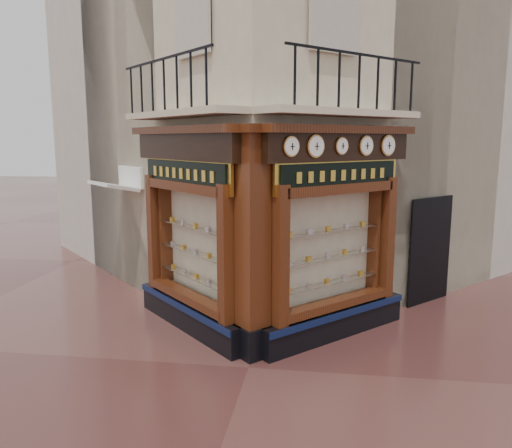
% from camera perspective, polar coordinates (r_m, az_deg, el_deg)
% --- Properties ---
extents(ground, '(80.00, 80.00, 0.00)m').
position_cam_1_polar(ground, '(8.60, -0.86, -16.09)').
color(ground, '#4E2724').
rests_on(ground, ground).
extents(main_building, '(11.31, 11.31, 12.00)m').
position_cam_1_polar(main_building, '(14.05, 3.17, 18.91)').
color(main_building, beige).
rests_on(main_building, ground).
extents(neighbour_left, '(11.31, 11.31, 11.00)m').
position_cam_1_polar(neighbour_left, '(16.79, -4.86, 15.64)').
color(neighbour_left, beige).
rests_on(neighbour_left, ground).
extents(neighbour_right, '(11.31, 11.31, 11.00)m').
position_cam_1_polar(neighbour_right, '(16.43, 12.89, 15.57)').
color(neighbour_right, beige).
rests_on(neighbour_right, ground).
extents(shopfront_left, '(2.86, 2.86, 3.98)m').
position_cam_1_polar(shopfront_left, '(9.74, -7.65, -0.83)').
color(shopfront_left, black).
rests_on(shopfront_left, ground).
extents(shopfront_right, '(2.86, 2.86, 3.98)m').
position_cam_1_polar(shopfront_right, '(9.39, 9.12, -1.26)').
color(shopfront_right, black).
rests_on(shopfront_right, ground).
extents(corner_pilaster, '(0.85, 0.85, 3.98)m').
position_cam_1_polar(corner_pilaster, '(8.43, -0.37, -2.59)').
color(corner_pilaster, black).
rests_on(corner_pilaster, ground).
extents(balcony, '(5.94, 2.97, 1.03)m').
position_cam_1_polar(balcony, '(9.23, 0.53, 12.64)').
color(balcony, beige).
rests_on(balcony, ground).
extents(clock_a, '(0.27, 0.27, 0.34)m').
position_cam_1_polar(clock_a, '(8.20, 4.03, 8.83)').
color(clock_a, '#AB7439').
rests_on(clock_a, ground).
extents(clock_b, '(0.31, 0.31, 0.39)m').
position_cam_1_polar(clock_b, '(8.56, 6.82, 8.82)').
color(clock_b, '#AB7439').
rests_on(clock_b, ground).
extents(clock_c, '(0.25, 0.25, 0.31)m').
position_cam_1_polar(clock_c, '(9.01, 9.75, 8.78)').
color(clock_c, '#AB7439').
rests_on(clock_c, ground).
extents(clock_d, '(0.30, 0.30, 0.37)m').
position_cam_1_polar(clock_d, '(9.49, 12.46, 8.73)').
color(clock_d, '#AB7439').
rests_on(clock_d, ground).
extents(clock_e, '(0.32, 0.32, 0.40)m').
position_cam_1_polar(clock_e, '(9.97, 14.84, 8.67)').
color(clock_e, '#AB7439').
rests_on(clock_e, ground).
extents(awning, '(1.51, 1.51, 0.24)m').
position_cam_1_polar(awning, '(12.90, -15.47, -7.55)').
color(awning, white).
rests_on(awning, ground).
extents(signboard_left, '(2.29, 2.29, 0.61)m').
position_cam_1_polar(signboard_left, '(9.57, -8.21, 5.75)').
color(signboard_left, gold).
rests_on(signboard_left, ground).
extents(signboard_right, '(2.23, 2.23, 0.60)m').
position_cam_1_polar(signboard_right, '(9.19, 9.65, 5.55)').
color(signboard_right, gold).
rests_on(signboard_right, ground).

